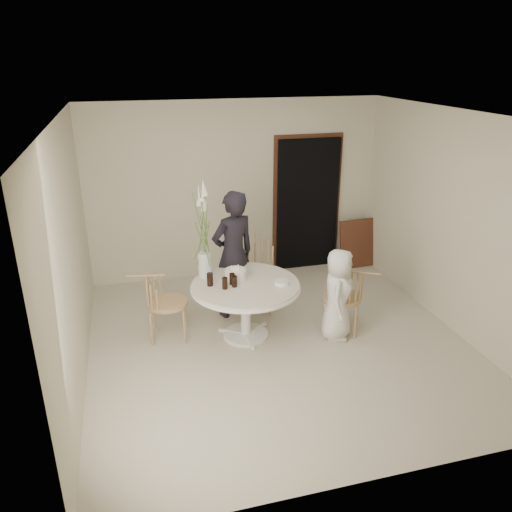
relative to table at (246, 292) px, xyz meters
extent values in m
plane|color=beige|center=(0.35, -0.25, -0.62)|extent=(4.50, 4.50, 0.00)
plane|color=silver|center=(0.35, -0.25, 2.08)|extent=(4.50, 4.50, 0.00)
plane|color=beige|center=(0.35, 2.00, 0.73)|extent=(4.50, 0.00, 4.50)
plane|color=beige|center=(0.35, -2.50, 0.73)|extent=(4.50, 0.00, 4.50)
plane|color=beige|center=(-1.90, -0.25, 0.73)|extent=(0.00, 4.50, 4.50)
plane|color=beige|center=(2.60, -0.25, 0.73)|extent=(0.00, 4.50, 4.50)
cube|color=black|center=(1.50, 1.94, 0.43)|extent=(1.00, 0.10, 2.10)
cube|color=#562B1D|center=(1.50, 1.98, 0.49)|extent=(1.12, 0.03, 2.22)
cylinder|color=white|center=(0.00, 0.00, -0.60)|extent=(0.56, 0.56, 0.04)
cylinder|color=white|center=(0.00, 0.00, -0.27)|extent=(0.12, 0.12, 0.65)
cylinder|color=white|center=(0.00, 0.00, 0.07)|extent=(1.33, 1.33, 0.03)
cylinder|color=#E9E7CA|center=(0.00, 0.00, 0.09)|extent=(1.30, 1.30, 0.04)
cube|color=#562B1D|center=(2.30, 1.70, -0.22)|extent=(0.61, 0.21, 0.79)
cylinder|color=tan|center=(0.02, 0.57, -0.36)|extent=(0.03, 0.03, 0.51)
cylinder|color=tan|center=(0.46, 0.44, -0.36)|extent=(0.03, 0.03, 0.51)
cylinder|color=tan|center=(0.15, 1.00, -0.36)|extent=(0.03, 0.03, 0.51)
cylinder|color=tan|center=(0.58, 0.87, -0.36)|extent=(0.03, 0.03, 0.51)
cylinder|color=tan|center=(0.30, 0.72, -0.09)|extent=(0.56, 0.56, 0.06)
cylinder|color=tan|center=(1.14, 0.12, -0.40)|extent=(0.03, 0.03, 0.43)
cylinder|color=tan|center=(0.96, -0.21, -0.40)|extent=(0.03, 0.03, 0.43)
cylinder|color=tan|center=(1.48, -0.06, -0.40)|extent=(0.03, 0.03, 0.43)
cylinder|color=tan|center=(1.30, -0.39, -0.40)|extent=(0.03, 0.03, 0.43)
cylinder|color=tan|center=(1.22, -0.13, -0.17)|extent=(0.48, 0.48, 0.05)
cylinder|color=tan|center=(-0.76, 0.02, -0.39)|extent=(0.03, 0.03, 0.44)
cylinder|color=tan|center=(-0.70, 0.41, -0.39)|extent=(0.03, 0.03, 0.44)
cylinder|color=tan|center=(-1.15, 0.09, -0.39)|extent=(0.03, 0.03, 0.44)
cylinder|color=tan|center=(-1.09, 0.48, -0.39)|extent=(0.03, 0.03, 0.44)
cylinder|color=tan|center=(-0.92, 0.25, -0.15)|extent=(0.49, 0.49, 0.05)
imported|color=black|center=(-0.01, 0.62, 0.24)|extent=(0.73, 0.60, 1.72)
imported|color=white|center=(1.08, -0.29, -0.04)|extent=(0.59, 0.67, 1.16)
cylinder|color=white|center=(-0.09, 0.15, 0.18)|extent=(0.26, 0.26, 0.13)
cylinder|color=#FFD9A1|center=(-0.09, 0.15, 0.27)|extent=(0.01, 0.01, 0.05)
cylinder|color=#FFD9A1|center=(-0.05, 0.18, 0.27)|extent=(0.01, 0.01, 0.05)
cylinder|color=#FFD9A1|center=(-0.13, 0.17, 0.27)|extent=(0.01, 0.01, 0.05)
cylinder|color=#FFD9A1|center=(-0.07, 0.10, 0.27)|extent=(0.01, 0.01, 0.05)
cylinder|color=#FFD9A1|center=(-0.12, 0.12, 0.27)|extent=(0.01, 0.01, 0.05)
cylinder|color=black|center=(-0.16, 0.01, 0.18)|extent=(0.07, 0.07, 0.14)
cylinder|color=black|center=(-0.15, -0.06, 0.18)|extent=(0.07, 0.07, 0.14)
cylinder|color=black|center=(-0.42, 0.05, 0.19)|extent=(0.09, 0.09, 0.16)
cylinder|color=black|center=(-0.27, -0.08, 0.18)|extent=(0.09, 0.09, 0.14)
cylinder|color=white|center=(0.41, -0.13, 0.14)|extent=(0.23, 0.23, 0.04)
cylinder|color=silver|center=(-0.43, 0.34, 0.27)|extent=(0.17, 0.17, 0.31)
cylinder|color=#4E7030|center=(-0.40, 0.36, 0.66)|extent=(0.01, 0.01, 0.78)
cone|color=white|center=(-0.40, 0.36, 1.05)|extent=(0.08, 0.08, 0.20)
cylinder|color=#4E7030|center=(-0.45, 0.37, 0.69)|extent=(0.01, 0.01, 0.84)
cone|color=white|center=(-0.45, 0.37, 1.11)|extent=(0.08, 0.08, 0.20)
cylinder|color=#4E7030|center=(-0.46, 0.32, 0.72)|extent=(0.01, 0.01, 0.91)
cone|color=white|center=(-0.46, 0.32, 1.18)|extent=(0.08, 0.08, 0.20)
cylinder|color=#4E7030|center=(-0.41, 0.31, 0.76)|extent=(0.01, 0.01, 0.98)
cone|color=white|center=(-0.41, 0.31, 1.25)|extent=(0.08, 0.08, 0.20)
camera|label=1|loc=(-1.28, -5.28, 2.67)|focal=35.00mm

